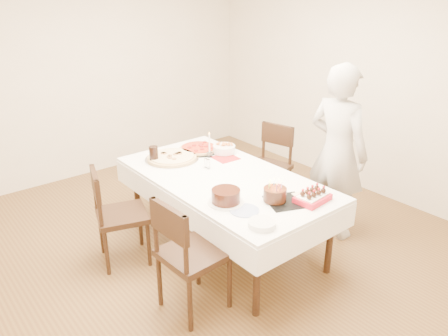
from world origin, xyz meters
TOP-DOWN VIEW (x-y plane):
  - floor at (0.00, 0.00)m, footprint 5.00×5.00m
  - wall_back at (0.00, 2.50)m, footprint 4.50×0.04m
  - wall_right at (2.25, 0.00)m, footprint 0.04×5.00m
  - dining_table at (0.02, -0.10)m, footprint 1.86×2.41m
  - chair_right_savory at (0.94, 0.25)m, footprint 0.59×0.59m
  - chair_left_savory at (-0.86, 0.30)m, footprint 0.60×0.60m
  - chair_left_dessert at (-0.73, -0.65)m, footprint 0.53×0.53m
  - person at (1.06, -0.59)m, footprint 0.47×0.67m
  - pizza_white at (-0.12, 0.57)m, footprint 0.74×0.74m
  - pizza_pepperoni at (0.24, 0.61)m, footprint 0.52×0.52m
  - red_placemat at (0.33, 0.25)m, footprint 0.25×0.25m
  - pasta_bowl at (0.41, 0.38)m, footprint 0.30×0.30m
  - taper_candle at (0.22, 0.39)m, footprint 0.07×0.07m
  - shaker_pair at (0.02, 0.14)m, footprint 0.08×0.08m
  - cola_glass at (-0.31, 0.62)m, footprint 0.11×0.11m
  - layer_cake at (-0.31, -0.53)m, footprint 0.35×0.35m
  - cake_board at (0.09, -0.83)m, footprint 0.40×0.40m
  - birthday_cake at (0.02, -0.76)m, footprint 0.23×0.23m
  - strawberry_box at (0.27, -0.96)m, footprint 0.32×0.23m
  - box_lid at (0.33, -0.89)m, footprint 0.32×0.25m
  - plate_stack at (-0.34, -0.99)m, footprint 0.26×0.26m
  - china_plate at (-0.28, -0.73)m, footprint 0.28×0.28m

SIDE VIEW (x-z plane):
  - floor at x=0.00m, z-range 0.00..0.00m
  - dining_table at x=0.02m, z-range 0.00..0.75m
  - chair_left_savory at x=-0.86m, z-range 0.00..0.94m
  - chair_right_savory at x=0.94m, z-range 0.00..0.96m
  - chair_left_dessert at x=-0.73m, z-range 0.00..0.99m
  - red_placemat at x=0.33m, z-range 0.75..0.75m
  - cake_board at x=0.09m, z-range 0.74..0.76m
  - box_lid at x=0.33m, z-range 0.74..0.76m
  - china_plate at x=-0.28m, z-range 0.75..0.76m
  - pizza_white at x=-0.12m, z-range 0.75..0.79m
  - pizza_pepperoni at x=0.24m, z-range 0.75..0.79m
  - plate_stack at x=-0.34m, z-range 0.75..0.79m
  - strawberry_box at x=0.27m, z-range 0.75..0.82m
  - pasta_bowl at x=0.41m, z-range 0.76..0.83m
  - shaker_pair at x=0.02m, z-range 0.75..0.85m
  - layer_cake at x=-0.31m, z-range 0.75..0.87m
  - cola_glass at x=-0.31m, z-range 0.75..0.92m
  - birthday_cake at x=0.02m, z-range 0.76..0.94m
  - person at x=1.06m, z-range 0.00..1.77m
  - taper_candle at x=0.22m, z-range 0.75..1.03m
  - wall_back at x=0.00m, z-range 0.00..2.70m
  - wall_right at x=2.25m, z-range 0.00..2.70m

